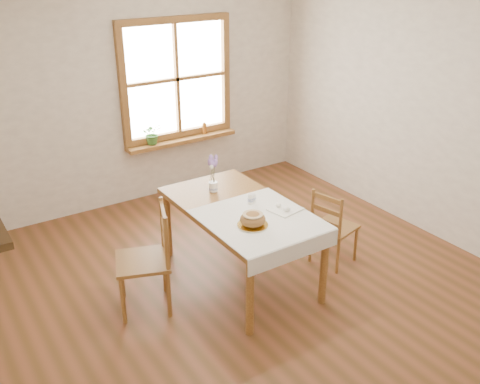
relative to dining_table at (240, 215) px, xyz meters
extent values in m
plane|color=brown|center=(0.00, -0.30, -0.66)|extent=(5.00, 5.00, 0.00)
cube|color=#EFE3CF|center=(0.00, 2.20, 0.64)|extent=(4.50, 0.10, 2.60)
cube|color=#EFE3CF|center=(2.25, -0.30, 0.64)|extent=(0.10, 5.00, 2.60)
cube|color=olive|center=(0.50, 2.16, 1.48)|extent=(1.46, 0.08, 0.08)
cube|color=olive|center=(0.50, 2.16, 0.10)|extent=(1.46, 0.08, 0.08)
cube|color=olive|center=(-0.19, 2.16, 0.79)|extent=(0.08, 0.08, 1.30)
cube|color=olive|center=(1.19, 2.16, 0.79)|extent=(0.08, 0.08, 1.30)
cube|color=olive|center=(0.50, 2.16, 0.79)|extent=(0.04, 0.06, 1.30)
cube|color=olive|center=(0.50, 2.16, 0.79)|extent=(1.30, 0.06, 0.04)
cube|color=white|center=(0.50, 2.19, 0.79)|extent=(1.30, 0.01, 1.30)
cube|color=olive|center=(0.50, 2.10, 0.03)|extent=(1.46, 0.20, 0.05)
cube|color=olive|center=(0.00, 0.00, 0.06)|extent=(0.90, 1.60, 0.05)
cylinder|color=olive|center=(-0.39, -0.74, -0.31)|extent=(0.07, 0.07, 0.70)
cylinder|color=olive|center=(0.39, -0.74, -0.31)|extent=(0.07, 0.07, 0.70)
cylinder|color=olive|center=(-0.39, 0.74, -0.31)|extent=(0.07, 0.07, 0.70)
cylinder|color=olive|center=(0.39, 0.74, -0.31)|extent=(0.07, 0.07, 0.70)
cube|color=white|center=(0.00, -0.30, 0.09)|extent=(0.91, 0.99, 0.01)
cylinder|color=white|center=(-0.12, -0.38, 0.10)|extent=(0.26, 0.26, 0.01)
ellipsoid|color=olive|center=(-0.12, -0.38, 0.17)|extent=(0.22, 0.22, 0.12)
cube|color=white|center=(0.30, -0.29, 0.10)|extent=(0.30, 0.27, 0.01)
cylinder|color=white|center=(0.11, -0.01, 0.15)|extent=(0.06, 0.06, 0.10)
cylinder|color=white|center=(0.15, 0.01, 0.14)|extent=(0.05, 0.05, 0.08)
cylinder|color=white|center=(-0.03, 0.42, 0.13)|extent=(0.09, 0.09, 0.09)
imported|color=#3A6D2B|center=(0.11, 2.10, 0.15)|extent=(0.29, 0.31, 0.20)
cylinder|color=#9C591C|center=(0.83, 2.10, 0.13)|extent=(0.06, 0.06, 0.15)
camera|label=1|loc=(-2.39, -3.65, 2.23)|focal=40.00mm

